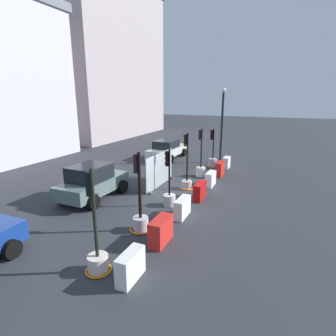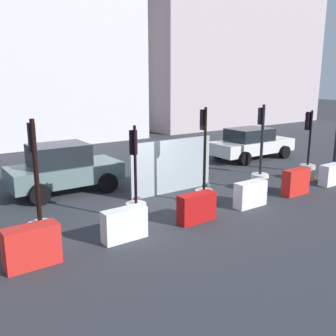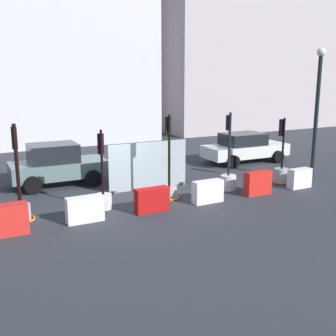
% 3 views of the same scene
% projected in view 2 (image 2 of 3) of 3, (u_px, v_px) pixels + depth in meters
% --- Properties ---
extents(ground_plane, '(120.00, 120.00, 0.00)m').
position_uv_depth(ground_plane, '(169.00, 209.00, 11.71)').
color(ground_plane, '#2E3036').
extents(traffic_light_1, '(0.85, 0.85, 3.04)m').
position_uv_depth(traffic_light_1, '(40.00, 222.00, 9.24)').
color(traffic_light_1, silver).
rests_on(traffic_light_1, ground_plane).
extents(traffic_light_2, '(0.58, 0.58, 2.70)m').
position_uv_depth(traffic_light_2, '(136.00, 201.00, 10.71)').
color(traffic_light_2, beige).
rests_on(traffic_light_2, ground_plane).
extents(traffic_light_3, '(0.77, 0.77, 3.08)m').
position_uv_depth(traffic_light_3, '(204.00, 187.00, 12.17)').
color(traffic_light_3, '#BBA7A7').
rests_on(traffic_light_3, ground_plane).
extents(traffic_light_4, '(0.61, 0.61, 3.05)m').
position_uv_depth(traffic_light_4, '(260.00, 174.00, 13.64)').
color(traffic_light_4, silver).
rests_on(traffic_light_4, ground_plane).
extents(traffic_light_5, '(0.80, 0.80, 2.74)m').
position_uv_depth(traffic_light_5, '(307.00, 167.00, 15.08)').
color(traffic_light_5, '#AEA6AB').
rests_on(traffic_light_5, ground_plane).
extents(construction_barrier_1, '(1.16, 0.47, 0.90)m').
position_uv_depth(construction_barrier_1, '(32.00, 246.00, 8.10)').
color(construction_barrier_1, red).
rests_on(construction_barrier_1, ground_plane).
extents(construction_barrier_2, '(1.15, 0.38, 0.81)m').
position_uv_depth(construction_barrier_2, '(124.00, 224.00, 9.43)').
color(construction_barrier_2, silver).
rests_on(construction_barrier_2, ground_plane).
extents(construction_barrier_3, '(1.15, 0.37, 0.82)m').
position_uv_depth(construction_barrier_3, '(197.00, 208.00, 10.62)').
color(construction_barrier_3, '#B31110').
rests_on(construction_barrier_3, ground_plane).
extents(construction_barrier_4, '(1.12, 0.39, 0.81)m').
position_uv_depth(construction_barrier_4, '(250.00, 194.00, 11.90)').
color(construction_barrier_4, white).
rests_on(construction_barrier_4, ground_plane).
extents(construction_barrier_5, '(1.09, 0.37, 0.90)m').
position_uv_depth(construction_barrier_5, '(296.00, 182.00, 13.11)').
color(construction_barrier_5, red).
rests_on(construction_barrier_5, ground_plane).
extents(construction_barrier_6, '(0.99, 0.40, 0.79)m').
position_uv_depth(construction_barrier_6, '(331.00, 175.00, 14.34)').
color(construction_barrier_6, white).
rests_on(construction_barrier_6, ground_plane).
extents(car_grey_saloon, '(3.85, 2.15, 1.73)m').
position_uv_depth(car_grey_saloon, '(63.00, 168.00, 13.32)').
color(car_grey_saloon, slate).
rests_on(car_grey_saloon, ground_plane).
extents(car_white_van, '(4.52, 2.20, 1.53)m').
position_uv_depth(car_white_van, '(251.00, 143.00, 18.97)').
color(car_white_van, silver).
rests_on(car_white_van, ground_plane).
extents(building_main_facade, '(12.24, 8.29, 12.29)m').
position_uv_depth(building_main_facade, '(36.00, 42.00, 24.04)').
color(building_main_facade, silver).
rests_on(building_main_facade, ground_plane).
extents(building_corner_block, '(17.98, 7.97, 18.52)m').
position_uv_depth(building_corner_block, '(226.00, 14.00, 32.56)').
color(building_corner_block, '#B5A5A7').
rests_on(building_corner_block, ground_plane).
extents(site_fence_panel, '(3.34, 0.50, 1.88)m').
position_uv_depth(site_fence_panel, '(172.00, 168.00, 13.30)').
color(site_fence_panel, '#95A1A6').
rests_on(site_fence_panel, ground_plane).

